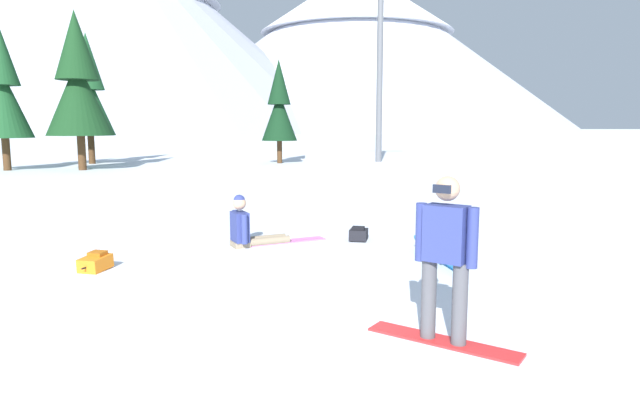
{
  "coord_description": "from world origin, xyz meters",
  "views": [
    {
      "loc": [
        2.07,
        -5.58,
        2.13
      ],
      "look_at": [
        1.22,
        2.75,
        1.0
      ],
      "focal_mm": 30.77,
      "sensor_mm": 36.0,
      "label": 1
    }
  ],
  "objects_px": {
    "pine_tree_leaning": "(1,89)",
    "ski_lift_tower": "(380,65)",
    "snowboarder_foreground": "(445,257)",
    "pine_tree_young": "(78,84)",
    "loose_snowboard_near_left": "(435,253)",
    "pine_tree_tall": "(88,93)",
    "pine_tree_slender": "(279,107)",
    "backpack_orange": "(95,262)",
    "backpack_black": "(359,234)",
    "snowboarder_midground": "(250,228)"
  },
  "relations": [
    {
      "from": "pine_tree_slender",
      "to": "ski_lift_tower",
      "type": "xyz_separation_m",
      "value": [
        5.69,
        1.97,
        2.5
      ]
    },
    {
      "from": "loose_snowboard_near_left",
      "to": "pine_tree_leaning",
      "type": "bearing_deg",
      "value": 139.18
    },
    {
      "from": "pine_tree_young",
      "to": "ski_lift_tower",
      "type": "height_order",
      "value": "ski_lift_tower"
    },
    {
      "from": "pine_tree_leaning",
      "to": "pine_tree_tall",
      "type": "xyz_separation_m",
      "value": [
        1.62,
        5.0,
        0.1
      ]
    },
    {
      "from": "pine_tree_leaning",
      "to": "pine_tree_slender",
      "type": "xyz_separation_m",
      "value": [
        12.2,
        6.5,
        -0.67
      ]
    },
    {
      "from": "snowboarder_foreground",
      "to": "pine_tree_slender",
      "type": "height_order",
      "value": "pine_tree_slender"
    },
    {
      "from": "snowboarder_midground",
      "to": "backpack_orange",
      "type": "relative_size",
      "value": 3.08
    },
    {
      "from": "pine_tree_tall",
      "to": "ski_lift_tower",
      "type": "bearing_deg",
      "value": 12.05
    },
    {
      "from": "snowboarder_midground",
      "to": "pine_tree_slender",
      "type": "distance_m",
      "value": 22.27
    },
    {
      "from": "pine_tree_tall",
      "to": "ski_lift_tower",
      "type": "xyz_separation_m",
      "value": [
        16.27,
        3.47,
        1.73
      ]
    },
    {
      "from": "pine_tree_young",
      "to": "ski_lift_tower",
      "type": "xyz_separation_m",
      "value": [
        14.39,
        7.88,
        1.57
      ]
    },
    {
      "from": "snowboarder_foreground",
      "to": "pine_tree_slender",
      "type": "relative_size",
      "value": 0.28
    },
    {
      "from": "snowboarder_foreground",
      "to": "ski_lift_tower",
      "type": "relative_size",
      "value": 0.17
    },
    {
      "from": "pine_tree_leaning",
      "to": "pine_tree_slender",
      "type": "bearing_deg",
      "value": 28.04
    },
    {
      "from": "snowboarder_midground",
      "to": "ski_lift_tower",
      "type": "relative_size",
      "value": 0.17
    },
    {
      "from": "backpack_orange",
      "to": "pine_tree_young",
      "type": "height_order",
      "value": "pine_tree_young"
    },
    {
      "from": "loose_snowboard_near_left",
      "to": "ski_lift_tower",
      "type": "relative_size",
      "value": 0.19
    },
    {
      "from": "pine_tree_young",
      "to": "pine_tree_tall",
      "type": "distance_m",
      "value": 4.79
    },
    {
      "from": "backpack_black",
      "to": "ski_lift_tower",
      "type": "relative_size",
      "value": 0.05
    },
    {
      "from": "pine_tree_young",
      "to": "ski_lift_tower",
      "type": "bearing_deg",
      "value": 28.68
    },
    {
      "from": "pine_tree_leaning",
      "to": "pine_tree_young",
      "type": "distance_m",
      "value": 3.56
    },
    {
      "from": "backpack_orange",
      "to": "pine_tree_slender",
      "type": "relative_size",
      "value": 0.09
    },
    {
      "from": "pine_tree_tall",
      "to": "pine_tree_slender",
      "type": "relative_size",
      "value": 1.24
    },
    {
      "from": "backpack_black",
      "to": "pine_tree_slender",
      "type": "bearing_deg",
      "value": 103.91
    },
    {
      "from": "pine_tree_slender",
      "to": "loose_snowboard_near_left",
      "type": "bearing_deg",
      "value": -73.99
    },
    {
      "from": "pine_tree_tall",
      "to": "pine_tree_slender",
      "type": "xyz_separation_m",
      "value": [
        10.58,
        1.5,
        -0.77
      ]
    },
    {
      "from": "backpack_black",
      "to": "pine_tree_tall",
      "type": "relative_size",
      "value": 0.07
    },
    {
      "from": "snowboarder_foreground",
      "to": "ski_lift_tower",
      "type": "bearing_deg",
      "value": 91.1
    },
    {
      "from": "loose_snowboard_near_left",
      "to": "pine_tree_slender",
      "type": "height_order",
      "value": "pine_tree_slender"
    },
    {
      "from": "pine_tree_leaning",
      "to": "ski_lift_tower",
      "type": "relative_size",
      "value": 0.71
    },
    {
      "from": "pine_tree_leaning",
      "to": "pine_tree_slender",
      "type": "distance_m",
      "value": 13.84
    },
    {
      "from": "pine_tree_leaning",
      "to": "pine_tree_slender",
      "type": "relative_size",
      "value": 1.21
    },
    {
      "from": "backpack_black",
      "to": "pine_tree_tall",
      "type": "distance_m",
      "value": 25.51
    },
    {
      "from": "snowboarder_foreground",
      "to": "pine_tree_leaning",
      "type": "distance_m",
      "value": 26.99
    },
    {
      "from": "snowboarder_foreground",
      "to": "pine_tree_young",
      "type": "relative_size",
      "value": 0.22
    },
    {
      "from": "backpack_black",
      "to": "pine_tree_young",
      "type": "relative_size",
      "value": 0.07
    },
    {
      "from": "loose_snowboard_near_left",
      "to": "backpack_orange",
      "type": "xyz_separation_m",
      "value": [
        -5.09,
        -1.07,
        -0.02
      ]
    },
    {
      "from": "snowboarder_midground",
      "to": "ski_lift_tower",
      "type": "distance_m",
      "value": 24.52
    },
    {
      "from": "backpack_orange",
      "to": "pine_tree_slender",
      "type": "xyz_separation_m",
      "value": [
        -1.41,
        23.72,
        3.09
      ]
    },
    {
      "from": "loose_snowboard_near_left",
      "to": "pine_tree_leaning",
      "type": "relative_size",
      "value": 0.27
    },
    {
      "from": "pine_tree_leaning",
      "to": "pine_tree_young",
      "type": "bearing_deg",
      "value": 9.65
    },
    {
      "from": "pine_tree_slender",
      "to": "pine_tree_leaning",
      "type": "bearing_deg",
      "value": -151.96
    },
    {
      "from": "backpack_orange",
      "to": "pine_tree_young",
      "type": "bearing_deg",
      "value": 119.59
    },
    {
      "from": "loose_snowboard_near_left",
      "to": "pine_tree_young",
      "type": "relative_size",
      "value": 0.25
    },
    {
      "from": "snowboarder_midground",
      "to": "backpack_orange",
      "type": "height_order",
      "value": "snowboarder_midground"
    },
    {
      "from": "backpack_orange",
      "to": "pine_tree_leaning",
      "type": "xyz_separation_m",
      "value": [
        -13.61,
        17.22,
        3.75
      ]
    },
    {
      "from": "snowboarder_foreground",
      "to": "loose_snowboard_near_left",
      "type": "distance_m",
      "value": 3.42
    },
    {
      "from": "snowboarder_midground",
      "to": "pine_tree_tall",
      "type": "distance_m",
      "value": 24.89
    },
    {
      "from": "snowboarder_foreground",
      "to": "pine_tree_tall",
      "type": "relative_size",
      "value": 0.23
    },
    {
      "from": "pine_tree_leaning",
      "to": "pine_tree_tall",
      "type": "distance_m",
      "value": 5.25
    }
  ]
}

